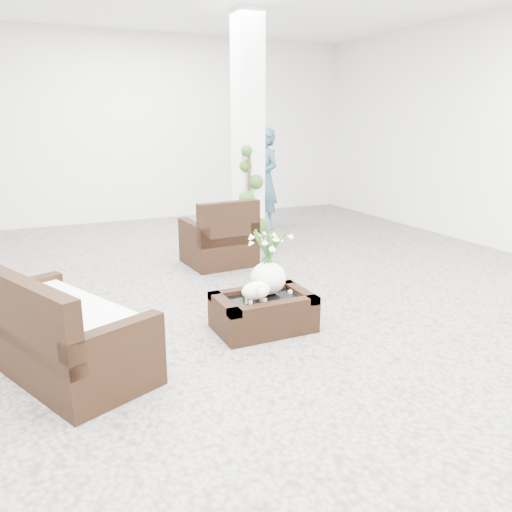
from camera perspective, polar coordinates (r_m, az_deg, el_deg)
name	(u,v)px	position (r m, az deg, el deg)	size (l,w,h in m)	color
ground	(252,311)	(5.39, -0.45, -6.12)	(11.00, 11.00, 0.00)	gray
column	(248,132)	(8.07, -0.91, 13.69)	(0.40, 0.40, 3.50)	white
coffee_table	(263,314)	(4.89, 0.80, -6.44)	(0.90, 0.60, 0.31)	black
sheep_figurine	(256,293)	(4.66, 0.00, -4.09)	(0.28, 0.23, 0.21)	white
planter_narcissus	(268,253)	(4.84, 1.38, 0.28)	(0.44, 0.44, 0.80)	white
tealight	(290,292)	(4.97, 3.83, -3.98)	(0.04, 0.04, 0.03)	white
armchair	(218,231)	(7.01, -4.23, 2.75)	(0.85, 0.82, 0.91)	black
loveseat	(62,319)	(4.32, -20.81, -6.58)	(1.60, 0.77, 0.85)	black
topiary	(249,198)	(7.87, -0.77, 6.46)	(0.41, 0.41, 1.53)	#274717
shopper	(265,180)	(9.18, 0.97, 8.51)	(0.65, 0.43, 1.79)	#30546A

